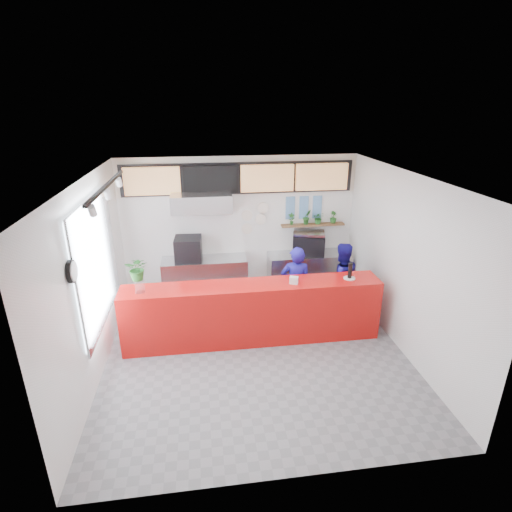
# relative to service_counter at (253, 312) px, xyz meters

# --- Properties ---
(floor) EXTENTS (5.00, 5.00, 0.00)m
(floor) POSITION_rel_service_counter_xyz_m (0.00, -0.40, -0.55)
(floor) COLOR slate
(floor) RESTS_ON ground
(ceiling) EXTENTS (5.00, 5.00, 0.00)m
(ceiling) POSITION_rel_service_counter_xyz_m (0.00, -0.40, 2.45)
(ceiling) COLOR silver
(wall_back) EXTENTS (5.00, 0.00, 5.00)m
(wall_back) POSITION_rel_service_counter_xyz_m (0.00, 2.10, 0.95)
(wall_back) COLOR white
(wall_back) RESTS_ON ground
(wall_left) EXTENTS (0.00, 5.00, 5.00)m
(wall_left) POSITION_rel_service_counter_xyz_m (-2.50, -0.40, 0.95)
(wall_left) COLOR white
(wall_left) RESTS_ON ground
(wall_right) EXTENTS (0.00, 5.00, 5.00)m
(wall_right) POSITION_rel_service_counter_xyz_m (2.50, -0.40, 0.95)
(wall_right) COLOR white
(wall_right) RESTS_ON ground
(service_counter) EXTENTS (4.50, 0.60, 1.10)m
(service_counter) POSITION_rel_service_counter_xyz_m (0.00, 0.00, 0.00)
(service_counter) COLOR #BB100D
(service_counter) RESTS_ON ground
(cream_band) EXTENTS (5.00, 0.02, 0.80)m
(cream_band) POSITION_rel_service_counter_xyz_m (0.00, 2.09, 2.05)
(cream_band) COLOR beige
(cream_band) RESTS_ON wall_back
(prep_bench) EXTENTS (1.80, 0.60, 0.90)m
(prep_bench) POSITION_rel_service_counter_xyz_m (-0.80, 1.80, -0.10)
(prep_bench) COLOR #B2B5BA
(prep_bench) RESTS_ON ground
(panini_oven) EXTENTS (0.57, 0.57, 0.49)m
(panini_oven) POSITION_rel_service_counter_xyz_m (-1.12, 1.80, 0.60)
(panini_oven) COLOR black
(panini_oven) RESTS_ON prep_bench
(extraction_hood) EXTENTS (1.20, 0.70, 0.35)m
(extraction_hood) POSITION_rel_service_counter_xyz_m (-0.80, 1.75, 1.60)
(extraction_hood) COLOR #B2B5BA
(extraction_hood) RESTS_ON ceiling
(hood_lip) EXTENTS (1.20, 0.69, 0.31)m
(hood_lip) POSITION_rel_service_counter_xyz_m (-0.80, 1.75, 1.40)
(hood_lip) COLOR #B2B5BA
(hood_lip) RESTS_ON ceiling
(right_bench) EXTENTS (1.80, 0.60, 0.90)m
(right_bench) POSITION_rel_service_counter_xyz_m (1.50, 1.80, -0.10)
(right_bench) COLOR #B2B5BA
(right_bench) RESTS_ON ground
(espresso_machine) EXTENTS (0.77, 0.63, 0.44)m
(espresso_machine) POSITION_rel_service_counter_xyz_m (1.47, 1.80, 0.57)
(espresso_machine) COLOR black
(espresso_machine) RESTS_ON right_bench
(espresso_tray) EXTENTS (0.75, 0.60, 0.06)m
(espresso_tray) POSITION_rel_service_counter_xyz_m (1.47, 1.80, 0.83)
(espresso_tray) COLOR #A1A2A8
(espresso_tray) RESTS_ON espresso_machine
(herb_shelf) EXTENTS (1.40, 0.18, 0.04)m
(herb_shelf) POSITION_rel_service_counter_xyz_m (1.60, 2.00, 0.95)
(herb_shelf) COLOR brown
(herb_shelf) RESTS_ON wall_back
(menu_board_far_left) EXTENTS (1.10, 0.10, 0.55)m
(menu_board_far_left) POSITION_rel_service_counter_xyz_m (-1.75, 1.98, 2.00)
(menu_board_far_left) COLOR tan
(menu_board_far_left) RESTS_ON wall_back
(menu_board_mid_left) EXTENTS (1.10, 0.10, 0.55)m
(menu_board_mid_left) POSITION_rel_service_counter_xyz_m (-0.59, 1.98, 2.00)
(menu_board_mid_left) COLOR black
(menu_board_mid_left) RESTS_ON wall_back
(menu_board_mid_right) EXTENTS (1.10, 0.10, 0.55)m
(menu_board_mid_right) POSITION_rel_service_counter_xyz_m (0.57, 1.98, 2.00)
(menu_board_mid_right) COLOR tan
(menu_board_mid_right) RESTS_ON wall_back
(menu_board_far_right) EXTENTS (1.10, 0.10, 0.55)m
(menu_board_far_right) POSITION_rel_service_counter_xyz_m (1.73, 1.98, 2.00)
(menu_board_far_right) COLOR tan
(menu_board_far_right) RESTS_ON wall_back
(soffit) EXTENTS (4.80, 0.04, 0.65)m
(soffit) POSITION_rel_service_counter_xyz_m (0.00, 2.06, 2.00)
(soffit) COLOR black
(soffit) RESTS_ON wall_back
(window_pane) EXTENTS (0.04, 2.20, 1.90)m
(window_pane) POSITION_rel_service_counter_xyz_m (-2.47, -0.10, 1.15)
(window_pane) COLOR silver
(window_pane) RESTS_ON wall_left
(window_frame) EXTENTS (0.03, 2.30, 2.00)m
(window_frame) POSITION_rel_service_counter_xyz_m (-2.45, -0.10, 1.15)
(window_frame) COLOR #B2B5BA
(window_frame) RESTS_ON wall_left
(wall_clock_rim) EXTENTS (0.05, 0.30, 0.30)m
(wall_clock_rim) POSITION_rel_service_counter_xyz_m (-2.46, -1.30, 1.50)
(wall_clock_rim) COLOR black
(wall_clock_rim) RESTS_ON wall_left
(wall_clock_face) EXTENTS (0.02, 0.26, 0.26)m
(wall_clock_face) POSITION_rel_service_counter_xyz_m (-2.43, -1.30, 1.50)
(wall_clock_face) COLOR white
(wall_clock_face) RESTS_ON wall_left
(track_rail) EXTENTS (0.05, 2.40, 0.04)m
(track_rail) POSITION_rel_service_counter_xyz_m (-2.10, -0.40, 2.39)
(track_rail) COLOR black
(track_rail) RESTS_ON ceiling
(dec_plate_a) EXTENTS (0.24, 0.03, 0.24)m
(dec_plate_a) POSITION_rel_service_counter_xyz_m (0.15, 2.07, 1.20)
(dec_plate_a) COLOR silver
(dec_plate_a) RESTS_ON wall_back
(dec_plate_b) EXTENTS (0.24, 0.03, 0.24)m
(dec_plate_b) POSITION_rel_service_counter_xyz_m (0.45, 2.07, 1.10)
(dec_plate_b) COLOR silver
(dec_plate_b) RESTS_ON wall_back
(dec_plate_c) EXTENTS (0.24, 0.03, 0.24)m
(dec_plate_c) POSITION_rel_service_counter_xyz_m (0.15, 2.07, 0.90)
(dec_plate_c) COLOR silver
(dec_plate_c) RESTS_ON wall_back
(dec_plate_d) EXTENTS (0.24, 0.03, 0.24)m
(dec_plate_d) POSITION_rel_service_counter_xyz_m (0.50, 2.07, 1.35)
(dec_plate_d) COLOR silver
(dec_plate_d) RESTS_ON wall_back
(photo_frame_a) EXTENTS (0.20, 0.02, 0.25)m
(photo_frame_a) POSITION_rel_service_counter_xyz_m (1.10, 2.08, 1.45)
(photo_frame_a) COLOR #598CBF
(photo_frame_a) RESTS_ON wall_back
(photo_frame_b) EXTENTS (0.20, 0.02, 0.25)m
(photo_frame_b) POSITION_rel_service_counter_xyz_m (1.40, 2.08, 1.45)
(photo_frame_b) COLOR #598CBF
(photo_frame_b) RESTS_ON wall_back
(photo_frame_c) EXTENTS (0.20, 0.02, 0.25)m
(photo_frame_c) POSITION_rel_service_counter_xyz_m (1.70, 2.08, 1.45)
(photo_frame_c) COLOR #598CBF
(photo_frame_c) RESTS_ON wall_back
(photo_frame_d) EXTENTS (0.20, 0.02, 0.25)m
(photo_frame_d) POSITION_rel_service_counter_xyz_m (1.10, 2.08, 1.20)
(photo_frame_d) COLOR #598CBF
(photo_frame_d) RESTS_ON wall_back
(photo_frame_e) EXTENTS (0.20, 0.02, 0.25)m
(photo_frame_e) POSITION_rel_service_counter_xyz_m (1.40, 2.08, 1.20)
(photo_frame_e) COLOR #598CBF
(photo_frame_e) RESTS_ON wall_back
(photo_frame_f) EXTENTS (0.20, 0.02, 0.25)m
(photo_frame_f) POSITION_rel_service_counter_xyz_m (1.70, 2.08, 1.20)
(photo_frame_f) COLOR #598CBF
(photo_frame_f) RESTS_ON wall_back
(staff_center) EXTENTS (0.63, 0.48, 1.56)m
(staff_center) POSITION_rel_service_counter_xyz_m (0.88, 0.49, 0.23)
(staff_center) COLOR navy
(staff_center) RESTS_ON ground
(staff_right) EXTENTS (0.79, 0.64, 1.54)m
(staff_right) POSITION_rel_service_counter_xyz_m (1.81, 0.63, 0.22)
(staff_right) COLOR navy
(staff_right) RESTS_ON ground
(herb_a) EXTENTS (0.15, 0.11, 0.26)m
(herb_a) POSITION_rel_service_counter_xyz_m (1.12, 2.00, 1.10)
(herb_a) COLOR #215C20
(herb_a) RESTS_ON herb_shelf
(herb_b) EXTENTS (0.21, 0.18, 0.33)m
(herb_b) POSITION_rel_service_counter_xyz_m (1.46, 2.00, 1.13)
(herb_b) COLOR #215C20
(herb_b) RESTS_ON herb_shelf
(herb_c) EXTENTS (0.28, 0.25, 0.26)m
(herb_c) POSITION_rel_service_counter_xyz_m (1.72, 2.00, 1.10)
(herb_c) COLOR #215C20
(herb_c) RESTS_ON herb_shelf
(herb_d) EXTENTS (0.18, 0.17, 0.27)m
(herb_d) POSITION_rel_service_counter_xyz_m (2.05, 2.00, 1.10)
(herb_d) COLOR #215C20
(herb_d) RESTS_ON herb_shelf
(glass_vase) EXTENTS (0.18, 0.18, 0.20)m
(glass_vase) POSITION_rel_service_counter_xyz_m (-1.87, -0.04, 0.65)
(glass_vase) COLOR silver
(glass_vase) RESTS_ON service_counter
(basil_vase) EXTENTS (0.40, 0.36, 0.40)m
(basil_vase) POSITION_rel_service_counter_xyz_m (-1.87, -0.04, 0.97)
(basil_vase) COLOR #215C20
(basil_vase) RESTS_ON glass_vase
(napkin_holder) EXTENTS (0.17, 0.14, 0.13)m
(napkin_holder) POSITION_rel_service_counter_xyz_m (0.70, -0.07, 0.61)
(napkin_holder) COLOR silver
(napkin_holder) RESTS_ON service_counter
(white_plate) EXTENTS (0.25, 0.25, 0.02)m
(white_plate) POSITION_rel_service_counter_xyz_m (1.73, -0.01, 0.56)
(white_plate) COLOR silver
(white_plate) RESTS_ON service_counter
(pepper_mill) EXTENTS (0.08, 0.08, 0.28)m
(pepper_mill) POSITION_rel_service_counter_xyz_m (1.73, -0.01, 0.71)
(pepper_mill) COLOR black
(pepper_mill) RESTS_ON white_plate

